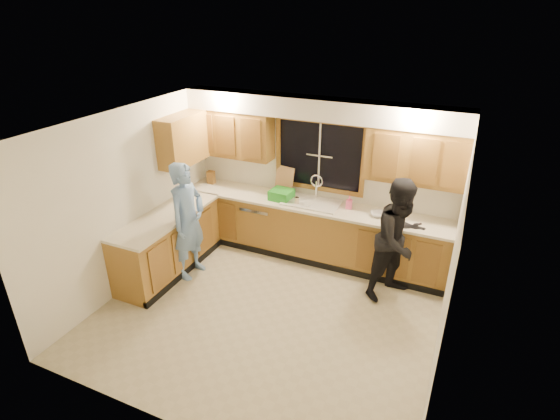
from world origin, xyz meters
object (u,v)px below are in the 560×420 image
at_px(soap_bottle, 349,202).
at_px(woman, 400,240).
at_px(dishwasher, 262,223).
at_px(dish_crate, 281,195).
at_px(bowl, 378,214).
at_px(stove, 143,262).
at_px(sink, 312,206).
at_px(knife_block, 211,177).
at_px(man, 188,221).

bearing_deg(soap_bottle, woman, -32.53).
distance_m(woman, soap_bottle, 1.03).
distance_m(dishwasher, dish_crate, 0.69).
height_order(dish_crate, bowl, dish_crate).
xyz_separation_m(stove, woman, (3.23, 1.33, 0.41)).
relative_size(sink, soap_bottle, 4.35).
distance_m(knife_block, soap_bottle, 2.42).
height_order(man, bowl, man).
height_order(sink, soap_bottle, sink).
height_order(sink, stove, sink).
bearing_deg(sink, dishwasher, -179.01).
distance_m(knife_block, dish_crate, 1.37).
xyz_separation_m(woman, soap_bottle, (-0.86, 0.55, 0.16)).
relative_size(sink, knife_block, 3.97).
relative_size(sink, man, 0.49).
relative_size(man, knife_block, 8.11).
relative_size(woman, dish_crate, 5.22).
distance_m(sink, woman, 1.51).
bearing_deg(man, knife_block, 20.89).
distance_m(man, dish_crate, 1.51).
bearing_deg(woman, soap_bottle, 92.32).
height_order(dishwasher, dish_crate, dish_crate).
height_order(man, soap_bottle, man).
relative_size(man, soap_bottle, 8.88).
height_order(woman, knife_block, woman).
distance_m(knife_block, bowl, 2.89).
height_order(dishwasher, bowl, bowl).
bearing_deg(dish_crate, dishwasher, 175.13).
relative_size(knife_block, soap_bottle, 1.09).
bearing_deg(stove, bowl, 32.37).
relative_size(sink, dishwasher, 1.05).
xyz_separation_m(man, dish_crate, (0.95, 1.17, 0.12)).
bearing_deg(woman, man, 138.89).
relative_size(dish_crate, bowl, 1.43).
height_order(knife_block, soap_bottle, knife_block).
xyz_separation_m(knife_block, bowl, (2.88, -0.10, -0.08)).
distance_m(sink, stove, 2.60).
xyz_separation_m(stove, soap_bottle, (2.37, 1.88, 0.57)).
xyz_separation_m(dishwasher, bowl, (1.88, -0.01, 0.54)).
bearing_deg(woman, stove, 147.23).
xyz_separation_m(dish_crate, soap_bottle, (1.06, 0.10, 0.02)).
bearing_deg(man, sink, -46.73).
relative_size(sink, dish_crate, 2.61).
height_order(woman, soap_bottle, woman).
xyz_separation_m(knife_block, dish_crate, (1.36, -0.12, -0.03)).
relative_size(dishwasher, bowl, 3.56).
height_order(stove, man, man).
distance_m(stove, man, 0.83).
bearing_deg(dish_crate, woman, -13.19).
bearing_deg(dishwasher, stove, -117.69).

